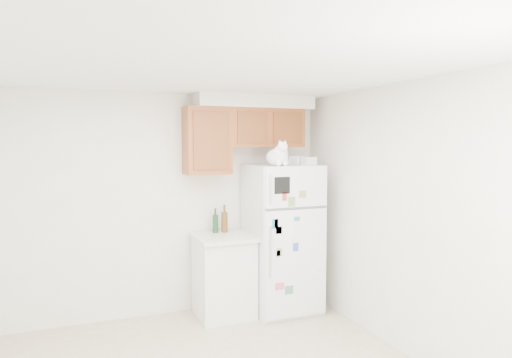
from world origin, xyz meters
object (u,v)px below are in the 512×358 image
cat (279,156)px  refrigerator (282,238)px  storage_box_back (298,160)px  bottle_amber (224,219)px  bottle_green (215,220)px  storage_box_front (309,161)px  base_counter (224,275)px

cat → refrigerator: bearing=55.8°
refrigerator → storage_box_back: bearing=5.0°
cat → bottle_amber: (-0.47, 0.46, -0.73)m
cat → bottle_green: (-0.58, 0.47, -0.75)m
cat → storage_box_back: 0.45m
refrigerator → storage_box_back: 0.92m
refrigerator → bottle_green: (-0.73, 0.24, 0.21)m
cat → bottle_green: size_ratio=1.44×
bottle_green → bottle_amber: (0.11, -0.01, 0.02)m
cat → storage_box_front: (0.44, 0.11, -0.06)m
base_counter → bottle_amber: size_ratio=2.87×
base_counter → storage_box_front: bearing=-11.0°
base_counter → refrigerator: bearing=-6.1°
bottle_green → base_counter: bearing=-75.8°
refrigerator → base_counter: refrigerator is taller
storage_box_back → base_counter: bearing=157.5°
bottle_amber → storage_box_back: bearing=-14.2°
bottle_green → bottle_amber: size_ratio=0.89×
refrigerator → bottle_amber: 0.71m
storage_box_front → bottle_amber: 1.18m
bottle_green → bottle_amber: 0.11m
bottle_amber → bottle_green: bearing=173.5°
storage_box_back → storage_box_front: 0.15m
base_counter → cat: size_ratio=2.25×
base_counter → storage_box_back: (0.91, -0.05, 1.29)m
base_counter → storage_box_front: storage_box_front is taller
cat → storage_box_back: bearing=33.8°
base_counter → bottle_green: 0.62m
refrigerator → base_counter: size_ratio=1.85×
storage_box_back → storage_box_front: (0.06, -0.13, -0.01)m
refrigerator → bottle_amber: refrigerator is taller
bottle_green → storage_box_back: bearing=-13.3°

